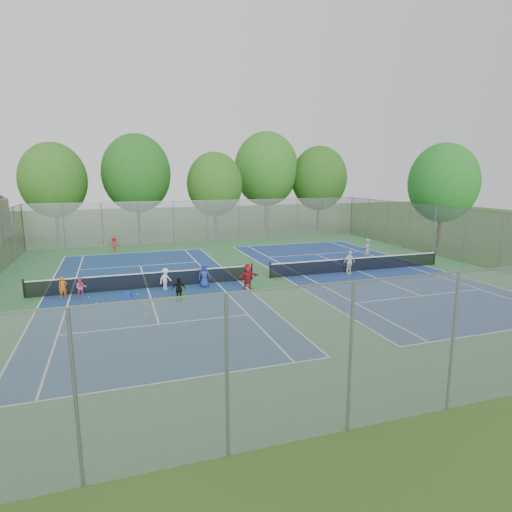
{
  "coord_description": "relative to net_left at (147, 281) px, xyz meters",
  "views": [
    {
      "loc": [
        -8.65,
        -24.78,
        6.58
      ],
      "look_at": [
        0.0,
        1.0,
        1.3
      ],
      "focal_mm": 30.0,
      "sensor_mm": 36.0,
      "label": 1
    }
  ],
  "objects": [
    {
      "name": "net_left",
      "position": [
        0.0,
        0.0,
        0.0
      ],
      "size": [
        12.87,
        0.1,
        0.91
      ],
      "primitive_type": "cube",
      "color": "black",
      "rests_on": "ground"
    },
    {
      "name": "tennis_ball_11",
      "position": [
        -0.64,
        -1.3,
        -0.42
      ],
      "size": [
        0.07,
        0.07,
        0.07
      ],
      "primitive_type": "sphere",
      "color": "#C6DB33",
      "rests_on": "ground"
    },
    {
      "name": "fence_east",
      "position": [
        23.0,
        0.0,
        1.54
      ],
      "size": [
        0.1,
        32.0,
        4.0
      ],
      "primitive_type": "cube",
      "rotation": [
        0.0,
        0.0,
        1.57
      ],
      "color": "gray",
      "rests_on": "ground"
    },
    {
      "name": "tree_side_e",
      "position": [
        26.0,
        6.0,
        5.29
      ],
      "size": [
        6.0,
        6.0,
        9.2
      ],
      "color": "#443326",
      "rests_on": "ground"
    },
    {
      "name": "student_c",
      "position": [
        0.99,
        -0.6,
        0.17
      ],
      "size": [
        0.93,
        0.84,
        1.25
      ],
      "primitive_type": "imported",
      "rotation": [
        0.0,
        0.0,
        0.59
      ],
      "color": "white",
      "rests_on": "ground"
    },
    {
      "name": "court_right",
      "position": [
        14.0,
        0.0,
        -0.44
      ],
      "size": [
        10.97,
        23.77,
        0.01
      ],
      "primitive_type": "cube",
      "color": "navy",
      "rests_on": "court_pad"
    },
    {
      "name": "child_far_baseline",
      "position": [
        -1.69,
        12.85,
        0.2
      ],
      "size": [
        0.85,
        0.49,
        1.31
      ],
      "primitive_type": "imported",
      "rotation": [
        0.0,
        0.0,
        3.14
      ],
      "color": "#A12417",
      "rests_on": "ground"
    },
    {
      "name": "tennis_ball_0",
      "position": [
        -3.92,
        -6.44,
        -0.42
      ],
      "size": [
        0.07,
        0.07,
        0.07
      ],
      "primitive_type": "sphere",
      "color": "#B9DE33",
      "rests_on": "ground"
    },
    {
      "name": "tennis_ball_5",
      "position": [
        -3.14,
        -1.01,
        -0.42
      ],
      "size": [
        0.07,
        0.07,
        0.07
      ],
      "primitive_type": "sphere",
      "color": "#D4EB36",
      "rests_on": "ground"
    },
    {
      "name": "ball_crate",
      "position": [
        -1.14,
        -1.55,
        -0.31
      ],
      "size": [
        0.4,
        0.4,
        0.29
      ],
      "primitive_type": "cube",
      "rotation": [
        0.0,
        0.0,
        -0.24
      ],
      "color": "#1735B3",
      "rests_on": "ground"
    },
    {
      "name": "instructor",
      "position": [
        16.28,
        2.5,
        0.43
      ],
      "size": [
        0.76,
        0.64,
        1.76
      ],
      "primitive_type": "imported",
      "rotation": [
        0.0,
        0.0,
        3.54
      ],
      "color": "gray",
      "rests_on": "ground"
    },
    {
      "name": "student_a",
      "position": [
        -4.41,
        -0.6,
        0.14
      ],
      "size": [
        0.5,
        0.4,
        1.19
      ],
      "primitive_type": "imported",
      "rotation": [
        0.0,
        0.0,
        0.29
      ],
      "color": "orange",
      "rests_on": "ground"
    },
    {
      "name": "tree_nc",
      "position": [
        9.0,
        21.0,
        4.94
      ],
      "size": [
        6.0,
        6.0,
        8.85
      ],
      "color": "#443326",
      "rests_on": "ground"
    },
    {
      "name": "tennis_ball_1",
      "position": [
        1.11,
        -6.78,
        -0.42
      ],
      "size": [
        0.07,
        0.07,
        0.07
      ],
      "primitive_type": "sphere",
      "color": "gold",
      "rests_on": "ground"
    },
    {
      "name": "tree_nl",
      "position": [
        1.0,
        23.0,
        6.09
      ],
      "size": [
        7.2,
        7.2,
        10.69
      ],
      "color": "#443326",
      "rests_on": "ground"
    },
    {
      "name": "tree_nr",
      "position": [
        16.0,
        24.0,
        6.59
      ],
      "size": [
        7.6,
        7.6,
        11.42
      ],
      "color": "#443326",
      "rests_on": "ground"
    },
    {
      "name": "tennis_ball_2",
      "position": [
        0.05,
        -3.15,
        -0.42
      ],
      "size": [
        0.07,
        0.07,
        0.07
      ],
      "primitive_type": "sphere",
      "color": "#D0DE33",
      "rests_on": "ground"
    },
    {
      "name": "tennis_ball_4",
      "position": [
        -0.51,
        -4.91,
        -0.42
      ],
      "size": [
        0.07,
        0.07,
        0.07
      ],
      "primitive_type": "sphere",
      "color": "#CBD130",
      "rests_on": "ground"
    },
    {
      "name": "tennis_ball_6",
      "position": [
        -2.96,
        -6.69,
        -0.42
      ],
      "size": [
        0.07,
        0.07,
        0.07
      ],
      "primitive_type": "sphere",
      "color": "#B7DE33",
      "rests_on": "ground"
    },
    {
      "name": "tennis_ball_3",
      "position": [
        -3.76,
        -5.15,
        -0.42
      ],
      "size": [
        0.07,
        0.07,
        0.07
      ],
      "primitive_type": "sphere",
      "color": "#CCD130",
      "rests_on": "ground"
    },
    {
      "name": "tennis_ball_8",
      "position": [
        -2.71,
        -2.35,
        -0.42
      ],
      "size": [
        0.07,
        0.07,
        0.07
      ],
      "primitive_type": "sphere",
      "color": "yellow",
      "rests_on": "ground"
    },
    {
      "name": "student_b",
      "position": [
        -3.5,
        -0.87,
        0.11
      ],
      "size": [
        0.6,
        0.49,
        1.14
      ],
      "primitive_type": "imported",
      "rotation": [
        0.0,
        0.0,
        0.11
      ],
      "color": "#E55985",
      "rests_on": "ground"
    },
    {
      "name": "ground",
      "position": [
        7.0,
        0.0,
        -0.46
      ],
      "size": [
        120.0,
        120.0,
        0.0
      ],
      "primitive_type": "plane",
      "color": "#2C5019",
      "rests_on": "ground"
    },
    {
      "name": "student_f",
      "position": [
        5.45,
        -2.16,
        0.3
      ],
      "size": [
        1.47,
        0.74,
        1.51
      ],
      "primitive_type": "imported",
      "rotation": [
        0.0,
        0.0,
        0.22
      ],
      "color": "#AC1823",
      "rests_on": "ground"
    },
    {
      "name": "tennis_ball_10",
      "position": [
        -0.3,
        -3.85,
        -0.42
      ],
      "size": [
        0.07,
        0.07,
        0.07
      ],
      "primitive_type": "sphere",
      "color": "#B9DB32",
      "rests_on": "ground"
    },
    {
      "name": "tennis_ball_9",
      "position": [
        -0.4,
        -3.25,
        -0.42
      ],
      "size": [
        0.07,
        0.07,
        0.07
      ],
      "primitive_type": "sphere",
      "color": "#B8DA32",
      "rests_on": "ground"
    },
    {
      "name": "teen_court_b",
      "position": [
        12.99,
        -0.53,
        0.33
      ],
      "size": [
        0.97,
        0.54,
        1.57
      ],
      "primitive_type": "imported",
      "rotation": [
        0.0,
        0.0,
        0.18
      ],
      "color": "white",
      "rests_on": "ground"
    },
    {
      "name": "fence_south",
      "position": [
        7.0,
        -16.0,
        1.54
      ],
      "size": [
        32.0,
        0.1,
        4.0
      ],
      "primitive_type": "cube",
      "color": "gray",
      "rests_on": "ground"
    },
    {
      "name": "tree_nw",
      "position": [
        -7.0,
        22.0,
        5.44
      ],
      "size": [
        6.4,
        6.4,
        9.58
      ],
      "color": "#443326",
      "rests_on": "ground"
    },
    {
      "name": "fence_north",
      "position": [
        7.0,
        16.0,
        1.54
      ],
      "size": [
        32.0,
        0.1,
        4.0
      ],
      "primitive_type": "cube",
      "color": "gray",
      "rests_on": "ground"
    },
    {
      "name": "ball_hopper",
      "position": [
        1.55,
        -2.44,
        -0.14
      ],
      "size": [
        0.38,
        0.38,
        0.62
      ],
      "primitive_type": "cube",
      "rotation": [
        0.0,
        0.0,
        0.22
      ],
      "color": "#238227",
      "rests_on": "ground"
    },
    {
      "name": "tennis_ball_7",
      "position": [
        -0.1,
        -3.66,
        -0.42
      ],
      "size": [
        0.07,
        0.07,
        0.07
      ],
      "primitive_type": "sphere",
      "color": "yellow",
      "rests_on": "ground"
    },
    {
      "name": "student_d",
      "position": [
        1.36,
        -3.17,
        0.19
      ],
      "size": [
        0.79,
        0.43,
        1.28
      ],
      "primitive_type": "imported",
      "rotation": [
        0.0,
        0.0,
        -0.16
      ],
      "color": "black",
      "rests_on": "ground"
    },
    {
      "name": "net_right",
      "position": [
        14.0,
        0.0,
        0.0
      ],
      "size": [
        12.87,
        0.1,
        0.91
      ],
      "primitive_type": "cube",
      "color": "black",
      "rests_on": "ground"
    },
    {
      "name": "tree_ne",
      "position": [
        22.0,
        22.0,
        5.51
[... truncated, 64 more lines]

